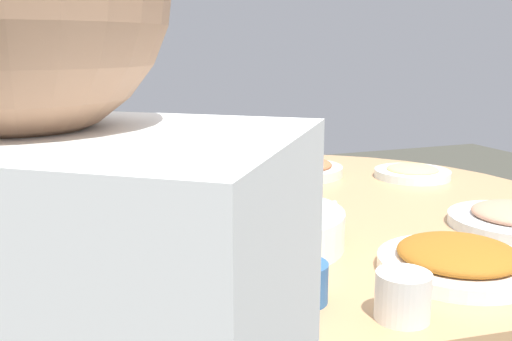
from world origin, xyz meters
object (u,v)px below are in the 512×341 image
object	(u,v)px
tea_cup_far	(300,282)
dish_tofu_braise	(298,168)
dish_noodles	(412,172)
tea_cup_side	(403,296)
green_bottle	(72,156)
tea_cup_near	(70,244)
dish_greens	(95,210)
rice_bowl	(173,161)
soup_bowl	(259,229)
round_dining_table	(304,243)
dish_stirfry	(458,259)

from	to	relation	value
tea_cup_far	dish_tofu_braise	bearing A→B (deg)	-114.89
dish_noodles	tea_cup_side	xyz separation A→B (m)	(0.49, 0.66, 0.02)
dish_noodles	tea_cup_far	bearing A→B (deg)	43.94
dish_noodles	green_bottle	world-z (taller)	green_bottle
dish_tofu_braise	tea_cup_near	bearing A→B (deg)	37.04
dish_tofu_braise	dish_greens	size ratio (longest dim) A/B	1.17
rice_bowl	dish_greens	xyz separation A→B (m)	(0.23, 0.33, -0.02)
rice_bowl	dish_noodles	world-z (taller)	rice_bowl
rice_bowl	soup_bowl	size ratio (longest dim) A/B	0.98
dish_greens	tea_cup_side	world-z (taller)	tea_cup_side
round_dining_table	dish_stirfry	size ratio (longest dim) A/B	4.98
tea_cup_near	tea_cup_far	xyz separation A→B (m)	(-0.28, 0.25, -0.01)
dish_noodles	tea_cup_side	distance (m)	0.83
rice_bowl	dish_greens	size ratio (longest dim) A/B	1.54
soup_bowl	dish_noodles	xyz separation A→B (m)	(-0.56, -0.34, -0.01)
soup_bowl	dish_greens	distance (m)	0.35
soup_bowl	dish_greens	world-z (taller)	soup_bowl
dish_stirfry	dish_noodles	bearing A→B (deg)	-119.89
dish_greens	tea_cup_near	xyz separation A→B (m)	(0.06, 0.23, 0.01)
dish_noodles	tea_cup_side	bearing A→B (deg)	53.37
soup_bowl	dish_noodles	distance (m)	0.66
round_dining_table	tea_cup_far	size ratio (longest dim) A/B	15.54
green_bottle	tea_cup_far	distance (m)	0.73
dish_greens	dish_stirfry	xyz separation A→B (m)	(-0.48, 0.47, -0.00)
green_bottle	tea_cup_side	xyz separation A→B (m)	(-0.34, 0.78, -0.06)
round_dining_table	green_bottle	size ratio (longest dim) A/B	5.26
soup_bowl	dish_stirfry	world-z (taller)	soup_bowl
green_bottle	tea_cup_side	bearing A→B (deg)	113.29
tea_cup_far	dish_noodles	bearing A→B (deg)	-136.06
tea_cup_far	tea_cup_near	bearing A→B (deg)	-41.93
dish_noodles	green_bottle	size ratio (longest dim) A/B	0.85
tea_cup_near	tea_cup_side	bearing A→B (deg)	137.58
green_bottle	dish_stirfry	bearing A→B (deg)	126.57
round_dining_table	soup_bowl	xyz separation A→B (m)	(0.18, 0.20, 0.11)
dish_stirfry	tea_cup_side	xyz separation A→B (m)	(0.17, 0.10, 0.01)
soup_bowl	dish_tofu_braise	xyz separation A→B (m)	(-0.30, -0.48, -0.01)
soup_bowl	tea_cup_side	bearing A→B (deg)	101.75
dish_tofu_braise	dish_stirfry	bearing A→B (deg)	85.14
dish_tofu_braise	rice_bowl	bearing A→B (deg)	-18.08
tea_cup_far	tea_cup_side	size ratio (longest dim) A/B	1.10
soup_bowl	round_dining_table	bearing A→B (deg)	-132.56
rice_bowl	tea_cup_far	distance (m)	0.81
round_dining_table	soup_bowl	bearing A→B (deg)	47.44
rice_bowl	dish_greens	distance (m)	0.40
rice_bowl	dish_noodles	xyz separation A→B (m)	(-0.57, 0.24, -0.03)
dish_noodles	tea_cup_far	distance (m)	0.82
round_dining_table	dish_stirfry	xyz separation A→B (m)	(-0.05, 0.42, 0.10)
tea_cup_far	dish_greens	bearing A→B (deg)	-65.58
dish_stirfry	tea_cup_side	size ratio (longest dim) A/B	3.44
dish_stirfry	tea_cup_near	xyz separation A→B (m)	(0.54, -0.24, 0.01)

